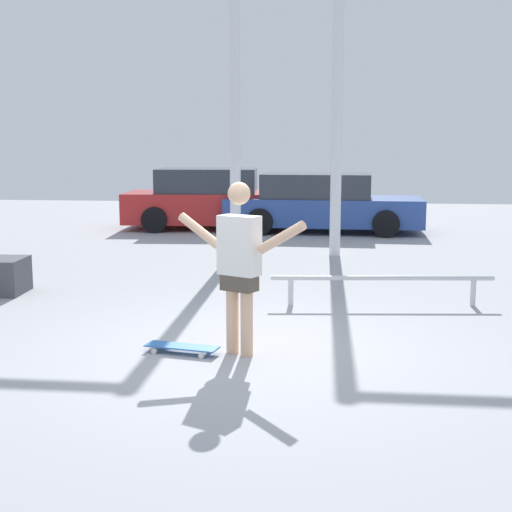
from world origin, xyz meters
TOP-DOWN VIEW (x-y plane):
  - ground_plane at (0.00, 0.00)m, footprint 36.00×36.00m
  - skateboarder at (-0.03, 0.01)m, footprint 1.35×0.74m
  - skateboard at (-0.61, -0.02)m, footprint 0.77×0.36m
  - grind_rail at (1.52, 2.30)m, footprint 2.85×0.34m
  - canopy_support_left at (-4.08, 6.38)m, footprint 6.51×0.20m
  - parked_car_red at (-2.01, 10.25)m, footprint 4.38×2.15m
  - parked_car_blue at (0.63, 9.96)m, footprint 4.59×2.09m

SIDE VIEW (x-z plane):
  - ground_plane at x=0.00m, z-range 0.00..0.00m
  - skateboard at x=-0.61m, z-range 0.02..0.10m
  - grind_rail at x=1.52m, z-range 0.12..0.51m
  - parked_car_blue at x=0.63m, z-range -0.03..1.33m
  - parked_car_red at x=-2.01m, z-range -0.03..1.42m
  - skateboarder at x=-0.03m, z-range 0.10..1.81m
  - canopy_support_left at x=-4.08m, z-range 0.73..6.47m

